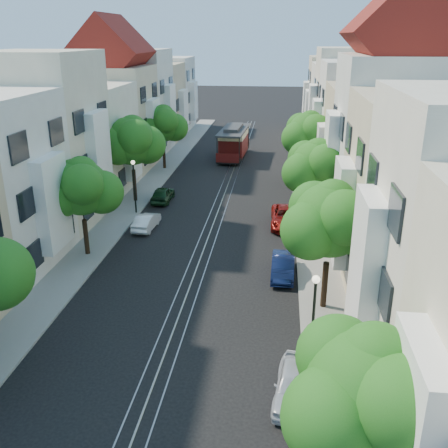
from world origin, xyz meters
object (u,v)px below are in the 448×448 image
(cable_car, at_px, (234,141))
(tree_e_b, at_px, (331,222))
(tree_w_b, at_px, (82,189))
(parked_car_w_mid, at_px, (146,221))
(tree_e_c, at_px, (317,168))
(parked_car_e_near, at_px, (295,384))
(tree_e_a, at_px, (371,396))
(parked_car_e_far, at_px, (287,217))
(parked_car_e_mid, at_px, (283,266))
(parked_car_w_far, at_px, (163,194))
(tree_e_d, at_px, (309,134))
(tree_w_c, at_px, (132,142))
(lamp_west, at_px, (134,179))
(lamp_east, at_px, (314,308))
(tree_w_d, at_px, (163,125))

(cable_car, bearing_deg, tree_e_b, -73.45)
(tree_w_b, distance_m, parked_car_w_mid, 6.75)
(tree_e_c, height_order, parked_car_e_near, tree_e_c)
(tree_e_a, bearing_deg, tree_e_c, 90.00)
(parked_car_e_near, height_order, parked_car_e_far, parked_car_e_far)
(parked_car_e_mid, relative_size, parked_car_w_far, 0.99)
(tree_e_d, bearing_deg, cable_car, 125.56)
(tree_e_a, distance_m, cable_car, 45.59)
(tree_w_c, relative_size, cable_car, 0.81)
(tree_e_a, xyz_separation_m, tree_w_b, (-14.40, 17.00, 0.00))
(parked_car_e_near, bearing_deg, lamp_west, 127.04)
(parked_car_e_near, xyz_separation_m, parked_car_w_far, (-10.52, 23.30, 0.00))
(lamp_east, height_order, cable_car, lamp_east)
(lamp_east, bearing_deg, tree_w_c, 122.65)
(tree_e_c, distance_m, lamp_east, 16.10)
(tree_w_c, bearing_deg, lamp_east, -57.35)
(cable_car, xyz_separation_m, parked_car_e_near, (6.10, -39.85, -1.33))
(lamp_west, bearing_deg, tree_e_b, -43.85)
(tree_w_d, relative_size, cable_car, 0.74)
(cable_car, xyz_separation_m, parked_car_w_far, (-4.42, -16.54, -1.33))
(tree_e_c, xyz_separation_m, tree_w_c, (-14.40, 5.00, 0.47))
(parked_car_w_far, bearing_deg, tree_w_c, 7.98)
(tree_w_d, xyz_separation_m, lamp_west, (0.84, -13.98, -1.75))
(tree_w_c, xyz_separation_m, tree_w_d, (-0.00, 11.00, -0.47))
(tree_e_d, bearing_deg, tree_w_b, -130.27)
(parked_car_e_far, bearing_deg, parked_car_w_mid, -171.13)
(tree_e_a, xyz_separation_m, tree_e_b, (0.00, 12.00, 0.34))
(tree_w_c, xyz_separation_m, parked_car_w_far, (2.22, 0.31, -4.43))
(tree_e_c, relative_size, parked_car_e_near, 1.76)
(cable_car, bearing_deg, parked_car_w_far, -101.69)
(lamp_east, distance_m, parked_car_w_mid, 18.66)
(parked_car_e_near, bearing_deg, tree_e_c, 91.04)
(lamp_east, xyz_separation_m, parked_car_e_near, (-0.70, -2.02, -2.21))
(parked_car_e_far, xyz_separation_m, parked_car_w_mid, (-10.04, -1.70, -0.12))
(tree_w_c, xyz_separation_m, cable_car, (6.64, 16.85, -3.10))
(tree_e_b, relative_size, parked_car_w_far, 1.80)
(tree_w_c, bearing_deg, parked_car_e_far, -19.08)
(lamp_west, height_order, parked_car_e_far, lamp_west)
(tree_e_b, xyz_separation_m, lamp_west, (-13.56, 13.02, -1.89))
(parked_car_e_mid, bearing_deg, parked_car_e_far, 89.38)
(tree_e_a, relative_size, parked_car_w_mid, 1.84)
(tree_e_a, bearing_deg, parked_car_e_far, 94.53)
(tree_w_b, xyz_separation_m, lamp_west, (0.84, 8.02, -1.55))
(tree_e_c, height_order, tree_w_c, tree_w_c)
(lamp_west, xyz_separation_m, parked_car_e_near, (11.90, -20.02, -2.21))
(tree_w_c, height_order, parked_car_e_mid, tree_w_c)
(tree_e_c, bearing_deg, tree_w_c, 160.85)
(tree_e_d, relative_size, parked_car_w_far, 1.84)
(parked_car_w_far, bearing_deg, tree_e_d, -154.93)
(tree_w_b, xyz_separation_m, lamp_east, (13.44, -9.98, -1.55))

